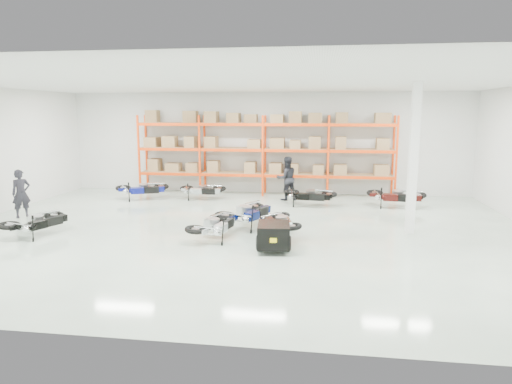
# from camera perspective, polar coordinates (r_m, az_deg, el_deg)

# --- Properties ---
(room) EXTENTS (18.00, 18.00, 18.00)m
(room) POSITION_cam_1_polar(r_m,az_deg,el_deg) (13.78, -2.30, 4.23)
(room) COLOR silver
(room) RESTS_ON ground
(pallet_rack) EXTENTS (11.28, 0.98, 3.62)m
(pallet_rack) POSITION_cam_1_polar(r_m,az_deg,el_deg) (20.13, 1.00, 6.04)
(pallet_rack) COLOR #FA420D
(pallet_rack) RESTS_ON ground
(structural_column) EXTENTS (0.25, 0.25, 4.50)m
(structural_column) POSITION_cam_1_polar(r_m,az_deg,el_deg) (14.32, 19.07, 3.91)
(structural_column) COLOR white
(structural_column) RESTS_ON ground
(moto_blue_centre) EXTENTS (1.73, 2.24, 1.30)m
(moto_blue_centre) POSITION_cam_1_polar(r_m,az_deg,el_deg) (14.44, -1.15, -2.08)
(moto_blue_centre) COLOR #081451
(moto_blue_centre) RESTS_ON ground
(moto_silver_left) EXTENTS (1.26, 1.93, 1.15)m
(moto_silver_left) POSITION_cam_1_polar(r_m,az_deg,el_deg) (13.14, -5.19, -3.64)
(moto_silver_left) COLOR #A8AAAF
(moto_silver_left) RESTS_ON ground
(moto_black_far_left) EXTENTS (1.46, 1.97, 1.15)m
(moto_black_far_left) POSITION_cam_1_polar(r_m,az_deg,el_deg) (14.95, -25.70, -2.94)
(moto_black_far_left) COLOR black
(moto_black_far_left) RESTS_ON ground
(moto_touring_right) EXTENTS (1.32, 1.88, 1.10)m
(moto_touring_right) POSITION_cam_1_polar(r_m,az_deg,el_deg) (13.56, 2.91, -3.28)
(moto_touring_right) COLOR black
(moto_touring_right) RESTS_ON ground
(trailer) EXTENTS (0.92, 1.76, 0.73)m
(trailer) POSITION_cam_1_polar(r_m,az_deg,el_deg) (12.04, 2.22, -5.43)
(trailer) COLOR black
(trailer) RESTS_ON ground
(moto_back_a) EXTENTS (2.10, 1.55, 1.22)m
(moto_back_a) POSITION_cam_1_polar(r_m,az_deg,el_deg) (19.74, -14.04, 0.76)
(moto_back_a) COLOR navy
(moto_back_a) RESTS_ON ground
(moto_back_b) EXTENTS (1.73, 0.90, 1.10)m
(moto_back_b) POSITION_cam_1_polar(r_m,az_deg,el_deg) (19.30, -6.79, 0.61)
(moto_back_b) COLOR #9EA4A7
(moto_back_b) RESTS_ON ground
(moto_back_c) EXTENTS (1.95, 1.22, 1.18)m
(moto_back_c) POSITION_cam_1_polar(r_m,az_deg,el_deg) (17.92, 6.65, 0.02)
(moto_back_c) COLOR black
(moto_back_c) RESTS_ON ground
(moto_back_d) EXTENTS (2.04, 1.24, 1.24)m
(moto_back_d) POSITION_cam_1_polar(r_m,az_deg,el_deg) (18.31, 17.12, -0.05)
(moto_back_d) COLOR #3A0D0B
(moto_back_d) RESTS_ON ground
(person_left) EXTENTS (0.70, 0.72, 1.67)m
(person_left) POSITION_cam_1_polar(r_m,az_deg,el_deg) (17.80, -27.30, -0.18)
(person_left) COLOR black
(person_left) RESTS_ON ground
(person_back) EXTENTS (1.09, 0.99, 1.82)m
(person_back) POSITION_cam_1_polar(r_m,az_deg,el_deg) (18.98, 3.85, 1.70)
(person_back) COLOR black
(person_back) RESTS_ON ground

